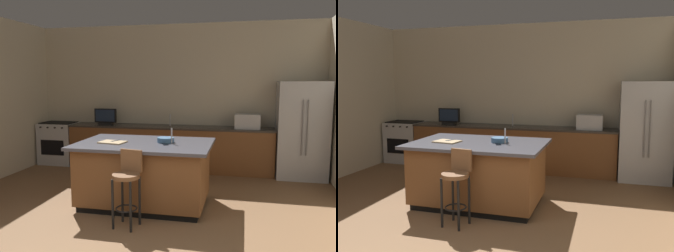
% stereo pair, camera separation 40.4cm
% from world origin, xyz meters
% --- Properties ---
extents(wall_back, '(6.47, 0.12, 2.98)m').
position_xyz_m(wall_back, '(0.00, 5.10, 1.49)').
color(wall_back, beige).
rests_on(wall_back, ground_plane).
extents(counter_back, '(4.18, 0.62, 0.89)m').
position_xyz_m(counter_back, '(-0.07, 4.72, 0.45)').
color(counter_back, brown).
rests_on(counter_back, ground_plane).
extents(kitchen_island, '(1.93, 1.30, 0.93)m').
position_xyz_m(kitchen_island, '(0.04, 2.61, 0.47)').
color(kitchen_island, black).
rests_on(kitchen_island, ground_plane).
extents(refrigerator, '(0.89, 0.77, 1.81)m').
position_xyz_m(refrigerator, '(2.48, 4.66, 0.90)').
color(refrigerator, '#B7BABF').
rests_on(refrigerator, ground_plane).
extents(range_oven, '(0.76, 0.63, 0.91)m').
position_xyz_m(range_oven, '(-2.55, 4.72, 0.45)').
color(range_oven, '#B7BABF').
rests_on(range_oven, ground_plane).
extents(microwave, '(0.48, 0.36, 0.28)m').
position_xyz_m(microwave, '(1.49, 4.72, 1.03)').
color(microwave, '#B7BABF').
rests_on(microwave, counter_back).
extents(tv_monitor, '(0.48, 0.16, 0.34)m').
position_xyz_m(tv_monitor, '(-1.42, 4.67, 1.05)').
color(tv_monitor, black).
rests_on(tv_monitor, counter_back).
extents(sink_faucet_back, '(0.02, 0.02, 0.24)m').
position_xyz_m(sink_faucet_back, '(-0.06, 4.82, 1.01)').
color(sink_faucet_back, '#B2B2B7').
rests_on(sink_faucet_back, counter_back).
extents(sink_faucet_island, '(0.02, 0.02, 0.22)m').
position_xyz_m(sink_faucet_island, '(0.44, 2.61, 1.04)').
color(sink_faucet_island, '#B2B2B7').
rests_on(sink_faucet_island, kitchen_island).
extents(bar_stool_center, '(0.34, 0.36, 0.96)m').
position_xyz_m(bar_stool_center, '(0.04, 1.82, 0.57)').
color(bar_stool_center, brown).
rests_on(bar_stool_center, ground_plane).
extents(fruit_bowl, '(0.24, 0.24, 0.07)m').
position_xyz_m(fruit_bowl, '(0.33, 2.69, 0.96)').
color(fruit_bowl, '#3F668C').
rests_on(fruit_bowl, kitchen_island).
extents(cell_phone, '(0.12, 0.17, 0.01)m').
position_xyz_m(cell_phone, '(0.36, 2.52, 0.93)').
color(cell_phone, black).
rests_on(cell_phone, kitchen_island).
extents(tv_remote, '(0.11, 0.17, 0.02)m').
position_xyz_m(tv_remote, '(-0.39, 2.57, 0.94)').
color(tv_remote, black).
rests_on(tv_remote, kitchen_island).
extents(cutting_board, '(0.39, 0.32, 0.02)m').
position_xyz_m(cutting_board, '(-0.41, 2.49, 0.94)').
color(cutting_board, tan).
rests_on(cutting_board, kitchen_island).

